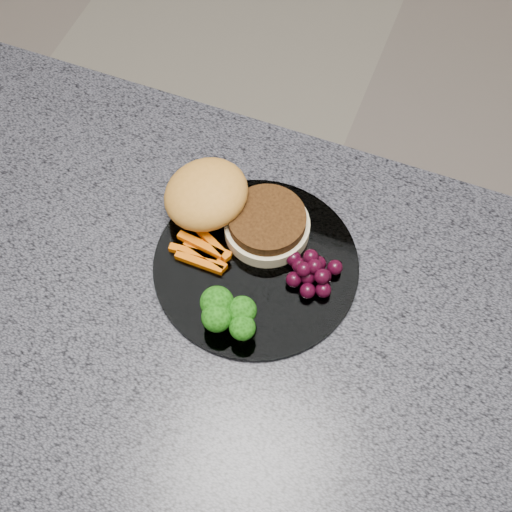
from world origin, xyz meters
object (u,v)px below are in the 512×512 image
at_px(island_cabinet, 198,410).
at_px(burger, 228,207).
at_px(plate, 256,265).
at_px(grape_bunch, 312,272).

height_order(island_cabinet, burger, burger).
bearing_deg(burger, plate, -47.88).
distance_m(island_cabinet, grape_bunch, 0.52).
xyz_separation_m(plate, grape_bunch, (0.07, 0.01, 0.02)).
bearing_deg(burger, grape_bunch, -25.72).
distance_m(island_cabinet, burger, 0.52).
xyz_separation_m(island_cabinet, plate, (0.08, 0.08, 0.47)).
relative_size(island_cabinet, plate, 4.62).
bearing_deg(plate, grape_bunch, 5.45).
distance_m(burger, grape_bunch, 0.14).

